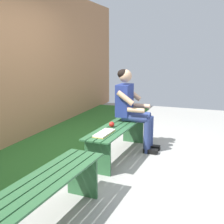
{
  "coord_description": "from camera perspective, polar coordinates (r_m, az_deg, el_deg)",
  "views": [
    {
      "loc": [
        3.75,
        1.31,
        1.55
      ],
      "look_at": [
        0.66,
        0.15,
        0.82
      ],
      "focal_mm": 44.46,
      "sensor_mm": 36.0,
      "label": 1
    }
  ],
  "objects": [
    {
      "name": "bench_near",
      "position": [
        4.14,
        1.27,
        -4.34
      ],
      "size": [
        1.65,
        0.47,
        0.47
      ],
      "rotation": [
        0.0,
        0.0,
        -0.05
      ],
      "color": "#2D6038",
      "rests_on": "ground"
    },
    {
      "name": "book_open",
      "position": [
        3.68,
        -1.62,
        -4.39
      ],
      "size": [
        0.42,
        0.18,
        0.02
      ],
      "rotation": [
        0.0,
        0.0,
        -0.05
      ],
      "color": "white",
      "rests_on": "bench_near"
    },
    {
      "name": "grass_strip",
      "position": [
        4.09,
        -20.49,
        -10.47
      ],
      "size": [
        9.0,
        1.79,
        0.03
      ],
      "primitive_type": "cube",
      "color": "#2D6B28",
      "rests_on": "ground"
    },
    {
      "name": "apple",
      "position": [
        4.01,
        -0.06,
        -2.55
      ],
      "size": [
        0.08,
        0.08,
        0.08
      ],
      "primitive_type": "sphere",
      "color": "red",
      "rests_on": "bench_near"
    },
    {
      "name": "ground_plane",
      "position": [
        3.23,
        13.06,
        -17.06
      ],
      "size": [
        10.0,
        7.0,
        0.04
      ],
      "primitive_type": "cube",
      "color": "#9E9E99"
    },
    {
      "name": "person_seated",
      "position": [
        4.36,
        4.11,
        1.24
      ],
      "size": [
        0.5,
        0.69,
        1.28
      ],
      "color": "navy",
      "rests_on": "ground"
    },
    {
      "name": "bench_far",
      "position": [
        2.57,
        -13.36,
        -15.79
      ],
      "size": [
        1.51,
        0.47,
        0.47
      ],
      "rotation": [
        0.0,
        0.0,
        -0.05
      ],
      "color": "#2D6038",
      "rests_on": "ground"
    }
  ]
}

